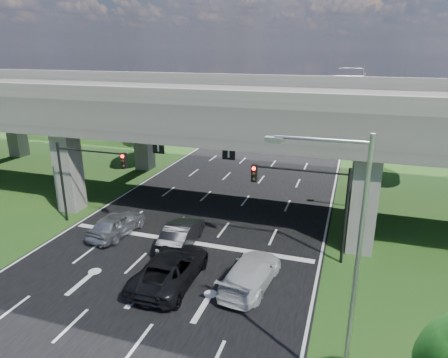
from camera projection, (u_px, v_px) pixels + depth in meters
The scene contains 19 objects.
ground at pixel (163, 268), 23.65m from camera, with size 160.00×160.00×0.00m, color #1E4616.
road at pixel (218, 207), 32.66m from camera, with size 18.00×120.00×0.03m, color black.
overpass at pixel (225, 107), 31.97m from camera, with size 80.00×15.00×10.00m.
warehouse at pixel (112, 117), 62.26m from camera, with size 20.00×10.00×4.00m, color #9E9E99.
signal_right at pixel (309, 194), 23.57m from camera, with size 5.76×0.54×6.00m.
signal_left at pixel (85, 170), 28.19m from camera, with size 5.76×0.54×6.00m.
streetlight_near at pixel (346, 254), 13.41m from camera, with size 3.38×0.25×10.00m.
streetlight_far at pixel (356, 115), 40.47m from camera, with size 3.38×0.25×10.00m.
streetlight_beyond at pixel (358, 97), 54.90m from camera, with size 3.38×0.25×10.00m.
tree_left_near at pixel (153, 111), 49.70m from camera, with size 4.50×4.50×7.80m.
tree_left_mid at pixel (161, 107), 58.01m from camera, with size 3.91×3.90×6.76m.
tree_left_far at pixel (206, 95), 63.74m from camera, with size 4.80×4.80×8.32m.
tree_right_near at pixel (384, 123), 43.64m from camera, with size 4.20×4.20×7.28m.
tree_right_mid at pixel (405, 116), 50.07m from camera, with size 3.91×3.90×6.76m.
tree_right_far at pixel (371, 102), 58.26m from camera, with size 4.50×4.50×7.80m.
car_silver at pixel (117, 224), 27.56m from camera, with size 1.91×4.75×1.62m, color #B9BBC2.
car_dark at pixel (182, 234), 26.11m from camera, with size 1.73×4.96×1.64m, color black.
car_white at pixel (251, 273), 21.64m from camera, with size 2.22×5.45×1.58m, color #BBBBBB.
car_trailing at pixel (171, 268), 22.00m from camera, with size 2.83×6.14×1.71m, color black.
Camera 1 is at (9.91, -18.61, 12.48)m, focal length 32.00 mm.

